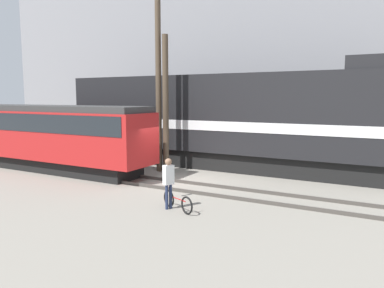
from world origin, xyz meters
name	(u,v)px	position (x,y,z in m)	size (l,w,h in m)	color
ground_plane	(177,181)	(0.00, 0.00, 0.00)	(120.00, 120.00, 0.00)	gray
track_near	(166,184)	(0.00, -0.97, 0.07)	(60.00, 1.50, 0.14)	#47423D
track_far	(216,165)	(0.00, 4.21, 0.07)	(60.00, 1.51, 0.14)	#47423D
building_backdrop	(264,54)	(0.00, 12.33, 7.02)	(45.95, 6.00, 14.03)	gray
freight_locomotive	(223,120)	(0.43, 4.21, 2.67)	(18.92, 3.04, 5.70)	black
streetcar	(49,133)	(-7.43, -0.97, 1.99)	(12.49, 2.54, 3.48)	black
bicycle	(178,202)	(2.39, -3.92, 0.31)	(1.58, 0.79, 0.68)	black
person	(168,178)	(2.01, -3.90, 1.11)	(0.35, 0.42, 1.81)	#232D4C
utility_pole_left	(158,84)	(-2.10, 1.62, 4.57)	(0.30, 0.30, 9.15)	#4C3D2D
utility_pole_center	(166,104)	(-1.67, 1.62, 3.54)	(0.31, 0.31, 7.07)	#4C3D2D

